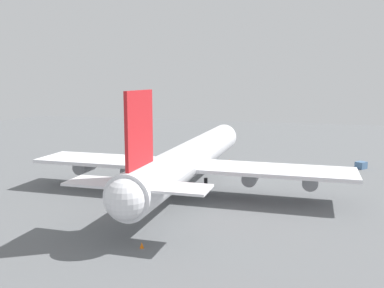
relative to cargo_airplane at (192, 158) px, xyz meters
The scene contains 5 objects.
ground_plane 6.58m from the cargo_airplane, ahead, with size 276.12×276.12×0.00m, color slate.
cargo_airplane is the anchor object (origin of this frame).
cargo_container_fore 47.56m from the cargo_airplane, 48.50° to the right, with size 3.30×3.20×1.77m.
safety_cone_nose 31.96m from the cargo_airplane, ahead, with size 0.41×0.41×0.59m, color orange.
safety_cone_tail 31.50m from the cargo_airplane, behind, with size 0.57×0.57×0.82m, color orange.
Camera 1 is at (-80.64, -23.47, 22.49)m, focal length 39.40 mm.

